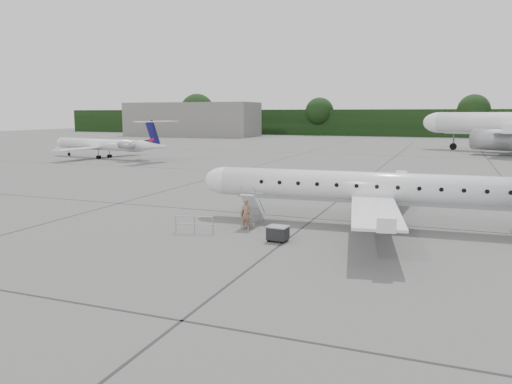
% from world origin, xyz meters
% --- Properties ---
extents(ground, '(320.00, 320.00, 0.00)m').
position_xyz_m(ground, '(0.00, 0.00, 0.00)').
color(ground, '#595957').
rests_on(ground, ground).
extents(treeline, '(260.00, 4.00, 8.00)m').
position_xyz_m(treeline, '(0.00, 130.00, 4.00)').
color(treeline, black).
rests_on(treeline, ground).
extents(terminal_building, '(40.00, 14.00, 10.00)m').
position_xyz_m(terminal_building, '(-70.00, 110.00, 5.00)').
color(terminal_building, slate).
rests_on(terminal_building, ground).
extents(main_regional_jet, '(26.71, 19.92, 6.60)m').
position_xyz_m(main_regional_jet, '(-0.53, 5.59, 3.30)').
color(main_regional_jet, silver).
rests_on(main_regional_jet, ground).
extents(airstair, '(0.98, 2.34, 2.07)m').
position_xyz_m(airstair, '(-7.84, 3.06, 1.03)').
color(airstair, silver).
rests_on(airstair, ground).
extents(passenger, '(0.72, 0.53, 1.82)m').
position_xyz_m(passenger, '(-7.77, 1.77, 0.91)').
color(passenger, '#855F48').
rests_on(passenger, ground).
extents(safety_railing, '(2.16, 0.56, 1.00)m').
position_xyz_m(safety_railing, '(-10.16, -0.22, 0.50)').
color(safety_railing, '#979A9F').
rests_on(safety_railing, ground).
extents(baggage_cart, '(1.09, 0.91, 0.91)m').
position_xyz_m(baggage_cart, '(-5.12, -0.18, 0.45)').
color(baggage_cart, black).
rests_on(baggage_cart, ground).
extents(bg_regional_left, '(24.98, 20.02, 5.86)m').
position_xyz_m(bg_regional_left, '(-46.94, 37.99, 2.93)').
color(bg_regional_left, silver).
rests_on(bg_regional_left, ground).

